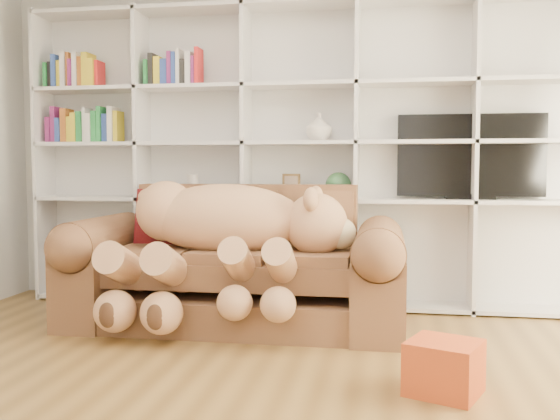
% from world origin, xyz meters
% --- Properties ---
extents(floor, '(5.00, 5.00, 0.00)m').
position_xyz_m(floor, '(0.00, 0.00, 0.00)').
color(floor, brown).
rests_on(floor, ground).
extents(wall_back, '(5.00, 0.02, 2.70)m').
position_xyz_m(wall_back, '(0.00, 2.50, 1.35)').
color(wall_back, silver).
rests_on(wall_back, floor).
extents(bookshelf, '(4.43, 0.35, 2.40)m').
position_xyz_m(bookshelf, '(-0.24, 2.36, 1.31)').
color(bookshelf, silver).
rests_on(bookshelf, floor).
extents(sofa, '(2.33, 1.01, 0.98)m').
position_xyz_m(sofa, '(-0.37, 1.65, 0.37)').
color(sofa, brown).
rests_on(sofa, floor).
extents(teddy_bear, '(1.62, 0.92, 0.94)m').
position_xyz_m(teddy_bear, '(-0.41, 1.45, 0.67)').
color(teddy_bear, tan).
rests_on(teddy_bear, sofa).
extents(throw_pillow, '(0.45, 0.26, 0.46)m').
position_xyz_m(throw_pillow, '(-0.94, 1.81, 0.72)').
color(throw_pillow, '#530E0F').
rests_on(throw_pillow, sofa).
extents(gift_box, '(0.42, 0.41, 0.26)m').
position_xyz_m(gift_box, '(0.96, 0.48, 0.13)').
color(gift_box, '#B84218').
rests_on(gift_box, floor).
extents(tv, '(1.10, 0.18, 0.65)m').
position_xyz_m(tv, '(1.30, 2.35, 1.18)').
color(tv, black).
rests_on(tv, bookshelf).
extents(picture_frame, '(0.15, 0.05, 0.18)m').
position_xyz_m(picture_frame, '(-0.08, 2.30, 0.96)').
color(picture_frame, brown).
rests_on(picture_frame, bookshelf).
extents(green_vase, '(0.20, 0.20, 0.20)m').
position_xyz_m(green_vase, '(0.30, 2.30, 0.97)').
color(green_vase, '#2F5C35').
rests_on(green_vase, bookshelf).
extents(figurine_tall, '(0.09, 0.09, 0.18)m').
position_xyz_m(figurine_tall, '(-0.89, 2.30, 0.96)').
color(figurine_tall, silver).
rests_on(figurine_tall, bookshelf).
extents(figurine_short, '(0.08, 0.08, 0.13)m').
position_xyz_m(figurine_short, '(-0.88, 2.30, 0.93)').
color(figurine_short, silver).
rests_on(figurine_short, bookshelf).
extents(snow_globe, '(0.10, 0.10, 0.10)m').
position_xyz_m(snow_globe, '(-0.67, 2.30, 0.92)').
color(snow_globe, silver).
rests_on(snow_globe, bookshelf).
extents(shelf_vase, '(0.23, 0.23, 0.22)m').
position_xyz_m(shelf_vase, '(0.14, 2.30, 1.42)').
color(shelf_vase, silver).
rests_on(shelf_vase, bookshelf).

